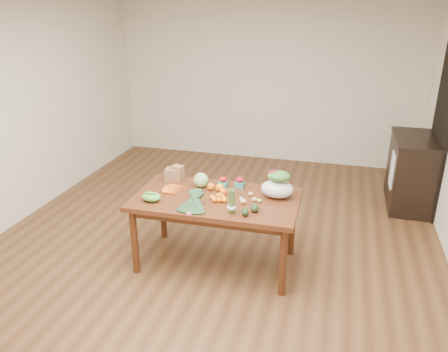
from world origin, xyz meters
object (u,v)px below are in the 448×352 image
(salad_bag, at_px, (277,186))
(paper_bag, at_px, (174,173))
(kale_bunch, at_px, (192,202))
(cabinet, at_px, (410,172))
(cabbage, at_px, (201,180))
(dining_table, at_px, (216,231))
(asparagus_bundle, at_px, (232,201))
(mandarin_cluster, at_px, (220,197))

(salad_bag, bearing_deg, paper_bag, 172.82)
(kale_bunch, relative_size, salad_bag, 1.24)
(cabinet, xyz_separation_m, cabbage, (-2.30, -1.84, 0.36))
(dining_table, relative_size, salad_bag, 5.08)
(kale_bunch, bearing_deg, cabbage, 98.87)
(dining_table, xyz_separation_m, kale_bunch, (-0.13, -0.33, 0.45))
(cabbage, distance_m, salad_bag, 0.81)
(kale_bunch, distance_m, asparagus_bundle, 0.37)
(dining_table, bearing_deg, kale_bunch, -112.45)
(dining_table, distance_m, salad_bag, 0.78)
(paper_bag, bearing_deg, mandarin_cluster, -30.89)
(dining_table, distance_m, kale_bunch, 0.58)
(dining_table, height_order, mandarin_cluster, mandarin_cluster)
(paper_bag, relative_size, kale_bunch, 0.58)
(paper_bag, bearing_deg, salad_bag, -7.18)
(mandarin_cluster, bearing_deg, kale_bunch, -125.81)
(paper_bag, bearing_deg, kale_bunch, -55.76)
(cabinet, xyz_separation_m, kale_bunch, (-2.21, -2.38, 0.36))
(cabinet, bearing_deg, dining_table, -135.43)
(dining_table, height_order, salad_bag, salad_bag)
(cabinet, height_order, paper_bag, cabinet)
(paper_bag, xyz_separation_m, cabbage, (0.34, -0.10, -0.00))
(cabinet, bearing_deg, paper_bag, -146.66)
(cabinet, relative_size, asparagus_bundle, 4.08)
(paper_bag, bearing_deg, cabinet, 33.34)
(salad_bag, bearing_deg, dining_table, -164.36)
(mandarin_cluster, bearing_deg, cabinet, 46.31)
(dining_table, relative_size, mandarin_cluster, 9.07)
(cabinet, bearing_deg, mandarin_cluster, -133.69)
(cabbage, height_order, salad_bag, salad_bag)
(cabinet, bearing_deg, cabbage, -141.39)
(kale_bunch, relative_size, asparagus_bundle, 1.60)
(kale_bunch, xyz_separation_m, salad_bag, (0.71, 0.49, 0.04))
(mandarin_cluster, xyz_separation_m, asparagus_bundle, (0.18, -0.24, 0.08))
(cabinet, xyz_separation_m, mandarin_cluster, (-2.02, -2.12, 0.32))
(dining_table, xyz_separation_m, mandarin_cluster, (0.06, -0.07, 0.42))
(cabbage, bearing_deg, salad_bag, -3.33)
(dining_table, height_order, paper_bag, paper_bag)
(paper_bag, distance_m, kale_bunch, 0.77)
(mandarin_cluster, height_order, kale_bunch, kale_bunch)
(dining_table, relative_size, cabbage, 10.54)
(cabinet, distance_m, mandarin_cluster, 2.94)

